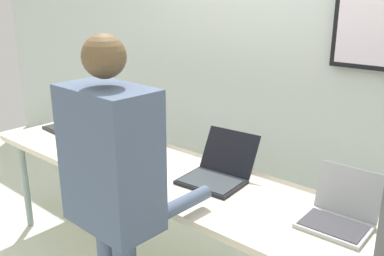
% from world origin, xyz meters
% --- Properties ---
extents(back_wall, '(8.00, 0.11, 2.70)m').
position_xyz_m(back_wall, '(0.02, 1.13, 1.35)').
color(back_wall, silver).
rests_on(back_wall, ground).
extents(workbench, '(3.10, 0.70, 0.78)m').
position_xyz_m(workbench, '(0.00, 0.00, 0.73)').
color(workbench, beige).
rests_on(workbench, ground).
extents(laptop_station_0, '(0.33, 0.32, 0.26)m').
position_xyz_m(laptop_station_0, '(-1.29, 0.11, 0.84)').
color(laptop_station_0, black).
rests_on(laptop_station_0, workbench).
extents(laptop_station_1, '(0.32, 0.32, 0.25)m').
position_xyz_m(laptop_station_1, '(-0.56, 0.11, 0.84)').
color(laptop_station_1, '#20262A').
rests_on(laptop_station_1, workbench).
extents(laptop_station_2, '(0.37, 0.42, 0.25)m').
position_xyz_m(laptop_station_2, '(0.18, 0.11, 0.84)').
color(laptop_station_2, black).
rests_on(laptop_station_2, workbench).
extents(laptop_station_3, '(0.31, 0.31, 0.24)m').
position_xyz_m(laptop_station_3, '(0.91, 0.09, 0.83)').
color(laptop_station_3, '#ACB1B4').
rests_on(laptop_station_3, workbench).
extents(person, '(0.45, 0.59, 1.66)m').
position_xyz_m(person, '(0.15, -0.62, 1.00)').
color(person, '#495872').
rests_on(person, ground).
extents(coffee_mug, '(0.07, 0.07, 0.10)m').
position_xyz_m(coffee_mug, '(-0.82, -0.25, 0.83)').
color(coffee_mug, white).
rests_on(coffee_mug, workbench).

